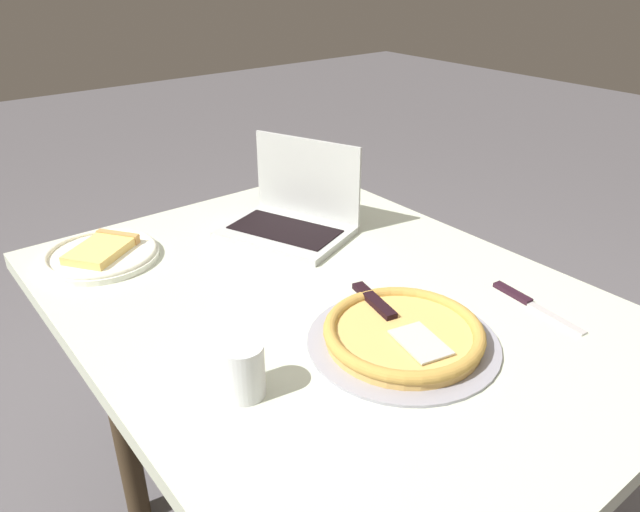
{
  "coord_description": "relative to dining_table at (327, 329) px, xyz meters",
  "views": [
    {
      "loc": [
        0.85,
        -0.69,
        1.4
      ],
      "look_at": [
        -0.07,
        0.03,
        0.8
      ],
      "focal_mm": 33.78,
      "sensor_mm": 36.0,
      "label": 1
    }
  ],
  "objects": [
    {
      "name": "pizza_tray",
      "position": [
        0.22,
        0.01,
        0.1
      ],
      "size": [
        0.36,
        0.36,
        0.04
      ],
      "color": "#9696A2",
      "rests_on": "dining_table"
    },
    {
      "name": "pizza_plate",
      "position": [
        -0.47,
        -0.31,
        0.09
      ],
      "size": [
        0.27,
        0.27,
        0.04
      ],
      "color": "white",
      "rests_on": "dining_table"
    },
    {
      "name": "dining_table",
      "position": [
        0.0,
        0.0,
        0.0
      ],
      "size": [
        1.29,
        0.98,
        0.74
      ],
      "color": "beige",
      "rests_on": "ground_plane"
    },
    {
      "name": "table_knife",
      "position": [
        0.28,
        0.31,
        0.08
      ],
      "size": [
        0.23,
        0.04,
        0.01
      ],
      "color": "#BBB7B6",
      "rests_on": "dining_table"
    },
    {
      "name": "drink_cup",
      "position": [
        0.16,
        -0.3,
        0.13
      ],
      "size": [
        0.07,
        0.07,
        0.1
      ],
      "color": "silver",
      "rests_on": "dining_table"
    },
    {
      "name": "laptop",
      "position": [
        -0.32,
        0.14,
        0.13
      ],
      "size": [
        0.37,
        0.32,
        0.23
      ],
      "color": "#BBBEBB",
      "rests_on": "dining_table"
    }
  ]
}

